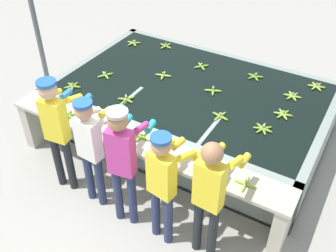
% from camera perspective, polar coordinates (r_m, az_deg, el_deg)
% --- Properties ---
extents(ground_plane, '(80.00, 80.00, 0.00)m').
position_cam_1_polar(ground_plane, '(5.69, -5.13, -10.01)').
color(ground_plane, '#A3A099').
rests_on(ground_plane, ground).
extents(wash_tank, '(4.23, 2.69, 0.85)m').
position_cam_1_polar(wash_tank, '(6.56, 3.55, 2.49)').
color(wash_tank, gray).
rests_on(wash_tank, ground).
extents(work_ledge, '(4.23, 0.45, 0.85)m').
position_cam_1_polar(work_ledge, '(5.39, -4.12, -4.22)').
color(work_ledge, '#B7B2A3').
rests_on(work_ledge, ground).
extents(worker_0, '(0.46, 0.74, 1.76)m').
position_cam_1_polar(worker_0, '(5.31, -15.79, 0.17)').
color(worker_0, '#1E2328').
rests_on(worker_0, ground).
extents(worker_1, '(0.43, 0.73, 1.66)m').
position_cam_1_polar(worker_1, '(5.03, -11.10, -2.52)').
color(worker_1, navy).
rests_on(worker_1, ground).
extents(worker_2, '(0.48, 0.75, 1.77)m').
position_cam_1_polar(worker_2, '(4.66, -6.61, -4.44)').
color(worker_2, navy).
rests_on(worker_2, ground).
extents(worker_3, '(0.47, 0.74, 1.65)m').
position_cam_1_polar(worker_3, '(4.48, -0.67, -7.76)').
color(worker_3, navy).
rests_on(worker_3, ground).
extents(worker_4, '(0.43, 0.73, 1.73)m').
position_cam_1_polar(worker_4, '(4.32, 6.12, -9.34)').
color(worker_4, '#1E2328').
rests_on(worker_4, ground).
extents(banana_bunch_floating_0, '(0.28, 0.27, 0.08)m').
position_cam_1_polar(banana_bunch_floating_0, '(6.36, 17.61, 4.18)').
color(banana_bunch_floating_0, '#93BC3D').
rests_on(banana_bunch_floating_0, wash_tank).
extents(banana_bunch_floating_1, '(0.27, 0.27, 0.08)m').
position_cam_1_polar(banana_bunch_floating_1, '(6.23, 6.56, 5.14)').
color(banana_bunch_floating_1, '#8CB738').
rests_on(banana_bunch_floating_1, wash_tank).
extents(banana_bunch_floating_2, '(0.28, 0.27, 0.08)m').
position_cam_1_polar(banana_bunch_floating_2, '(6.71, 12.50, 7.04)').
color(banana_bunch_floating_2, '#75A333').
rests_on(banana_bunch_floating_2, wash_tank).
extents(banana_bunch_floating_3, '(0.26, 0.26, 0.08)m').
position_cam_1_polar(banana_bunch_floating_3, '(6.68, -9.06, 7.31)').
color(banana_bunch_floating_3, '#93BC3D').
rests_on(banana_bunch_floating_3, wash_tank).
extents(banana_bunch_floating_4, '(0.28, 0.26, 0.08)m').
position_cam_1_polar(banana_bunch_floating_4, '(6.48, -13.69, 5.64)').
color(banana_bunch_floating_4, '#7FAD33').
rests_on(banana_bunch_floating_4, wash_tank).
extents(banana_bunch_floating_5, '(0.28, 0.28, 0.08)m').
position_cam_1_polar(banana_bunch_floating_5, '(7.54, -0.33, 11.55)').
color(banana_bunch_floating_5, '#93BC3D').
rests_on(banana_bunch_floating_5, wash_tank).
extents(banana_bunch_floating_6, '(0.26, 0.28, 0.08)m').
position_cam_1_polar(banana_bunch_floating_6, '(7.68, -5.04, 11.91)').
color(banana_bunch_floating_6, '#93BC3D').
rests_on(banana_bunch_floating_6, wash_tank).
extents(banana_bunch_floating_7, '(0.28, 0.28, 0.08)m').
position_cam_1_polar(banana_bunch_floating_7, '(5.68, 7.57, 1.44)').
color(banana_bunch_floating_7, '#7FAD33').
rests_on(banana_bunch_floating_7, wash_tank).
extents(banana_bunch_floating_8, '(0.23, 0.23, 0.08)m').
position_cam_1_polar(banana_bunch_floating_8, '(6.88, 4.88, 8.64)').
color(banana_bunch_floating_8, '#8CB738').
rests_on(banana_bunch_floating_8, wash_tank).
extents(banana_bunch_floating_9, '(0.28, 0.28, 0.08)m').
position_cam_1_polar(banana_bunch_floating_9, '(5.91, 16.35, 1.67)').
color(banana_bunch_floating_9, '#8CB738').
rests_on(banana_bunch_floating_9, wash_tank).
extents(banana_bunch_floating_10, '(0.28, 0.28, 0.08)m').
position_cam_1_polar(banana_bunch_floating_10, '(6.73, 20.74, 5.41)').
color(banana_bunch_floating_10, '#93BC3D').
rests_on(banana_bunch_floating_10, wash_tank).
extents(banana_bunch_floating_11, '(0.28, 0.28, 0.08)m').
position_cam_1_polar(banana_bunch_floating_11, '(5.56, 13.62, -0.35)').
color(banana_bunch_floating_11, '#75A333').
rests_on(banana_bunch_floating_11, wash_tank).
extents(banana_bunch_floating_12, '(0.28, 0.27, 0.08)m').
position_cam_1_polar(banana_bunch_floating_12, '(6.02, -6.06, 3.90)').
color(banana_bunch_floating_12, '#75A333').
rests_on(banana_bunch_floating_12, wash_tank).
extents(banana_bunch_floating_13, '(0.28, 0.28, 0.08)m').
position_cam_1_polar(banana_bunch_floating_13, '(6.59, -0.69, 7.38)').
color(banana_bunch_floating_13, '#9EC642').
rests_on(banana_bunch_floating_13, wash_tank).
extents(banana_bunch_ledge_0, '(0.28, 0.28, 0.08)m').
position_cam_1_polar(banana_bunch_ledge_0, '(5.27, -3.86, -1.53)').
color(banana_bunch_ledge_0, '#7FAD33').
rests_on(banana_bunch_ledge_0, work_ledge).
extents(banana_bunch_ledge_1, '(0.28, 0.28, 0.08)m').
position_cam_1_polar(banana_bunch_ledge_1, '(4.71, 11.16, -8.21)').
color(banana_bunch_ledge_1, '#9EC642').
rests_on(banana_bunch_ledge_1, work_ledge).
extents(banana_bunch_ledge_2, '(0.28, 0.28, 0.08)m').
position_cam_1_polar(banana_bunch_ledge_2, '(5.82, -14.44, 1.45)').
color(banana_bunch_ledge_2, '#7FAD33').
rests_on(banana_bunch_ledge_2, work_ledge).
extents(knife_0, '(0.18, 0.33, 0.02)m').
position_cam_1_polar(knife_0, '(5.02, -0.67, -3.98)').
color(knife_0, silver).
rests_on(knife_0, work_ledge).
extents(support_post_left, '(0.09, 0.09, 3.20)m').
position_cam_1_polar(support_post_left, '(7.37, -18.97, 15.20)').
color(support_post_left, slate).
rests_on(support_post_left, ground).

